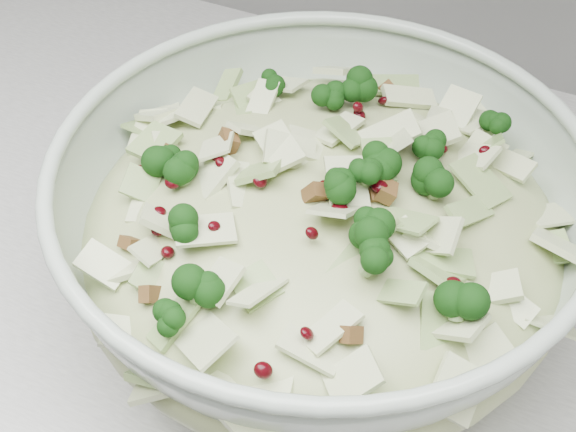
% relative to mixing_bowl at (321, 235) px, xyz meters
% --- Properties ---
extents(counter, '(3.60, 0.60, 0.90)m').
position_rel_mixing_bowl_xyz_m(counter, '(-0.52, 0.09, -0.53)').
color(counter, silver).
rests_on(counter, floor).
extents(mixing_bowl, '(0.47, 0.47, 0.15)m').
position_rel_mixing_bowl_xyz_m(mixing_bowl, '(0.00, 0.00, 0.00)').
color(mixing_bowl, '#ABBDAC').
rests_on(mixing_bowl, counter).
extents(salad, '(0.47, 0.47, 0.15)m').
position_rel_mixing_bowl_xyz_m(salad, '(0.00, -0.00, 0.02)').
color(salad, '#ABB87D').
rests_on(salad, mixing_bowl).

